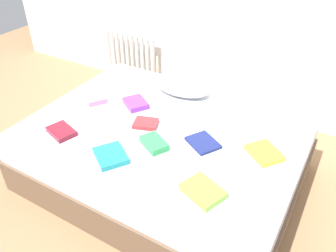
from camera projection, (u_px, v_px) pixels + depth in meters
ground_plane at (165, 177)px, 2.79m from camera, size 8.00×8.00×0.00m
bed at (165, 154)px, 2.65m from camera, size 2.00×1.50×0.50m
radiator at (130, 54)px, 3.91m from camera, size 0.67×0.04×0.51m
pillow at (182, 86)px, 2.90m from camera, size 0.49×0.30×0.11m
textbook_white at (99, 130)px, 2.45m from camera, size 0.21×0.22×0.03m
textbook_pink at (94, 97)px, 2.83m from camera, size 0.28×0.26×0.04m
textbook_purple at (136, 103)px, 2.74m from camera, size 0.25×0.24×0.04m
textbook_red at (146, 123)px, 2.52m from camera, size 0.21×0.19×0.03m
textbook_maroon at (61, 131)px, 2.43m from camera, size 0.24×0.20×0.04m
textbook_teal at (111, 156)px, 2.21m from camera, size 0.29×0.28×0.04m
textbook_green at (154, 143)px, 2.31m from camera, size 0.24×0.21×0.05m
textbook_lime at (203, 191)px, 1.95m from camera, size 0.28×0.24×0.04m
textbook_navy at (203, 143)px, 2.33m from camera, size 0.27×0.26×0.02m
textbook_yellow at (265, 153)px, 2.23m from camera, size 0.28×0.27×0.04m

